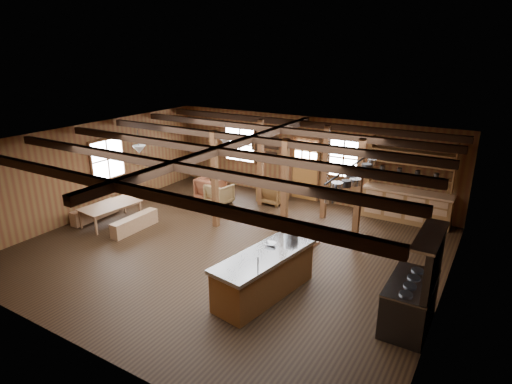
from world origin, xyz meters
TOP-DOWN VIEW (x-y plane):
  - room at (0.00, 0.00)m, footprint 10.04×9.04m
  - ceiling_joists at (0.00, 0.18)m, footprint 9.80×8.82m
  - timber_posts at (0.52, 2.08)m, footprint 3.95×2.35m
  - back_door at (0.00, 4.45)m, footprint 1.02×0.08m
  - window_back_left at (-2.60, 4.46)m, footprint 1.32×0.06m
  - window_back_right at (1.30, 4.46)m, footprint 1.02×0.06m
  - window_left at (-4.96, 0.50)m, footprint 0.14×1.24m
  - notice_boards at (-1.50, 4.46)m, footprint 1.08×0.03m
  - back_counter at (3.40, 4.20)m, footprint 2.55×0.60m
  - pendant_lamps at (-2.25, 1.00)m, footprint 1.86×2.36m
  - pot_rack at (2.92, 0.30)m, footprint 0.45×3.00m
  - kitchen_island at (1.80, -1.42)m, footprint 1.27×2.61m
  - step_stool at (1.60, 1.23)m, footprint 0.50×0.43m
  - commercial_range at (4.65, -0.93)m, footprint 0.79×1.53m
  - dining_table at (-3.90, -0.44)m, footprint 1.10×1.75m
  - bench_wall at (-4.65, -0.44)m, footprint 0.29×1.54m
  - bench_aisle at (-2.97, -0.44)m, footprint 0.29×1.54m
  - armchair_a at (-2.71, 2.77)m, footprint 0.85×0.88m
  - armchair_b at (-0.73, 3.54)m, footprint 0.83×0.85m
  - armchair_c at (-2.21, 2.58)m, footprint 0.83×0.84m
  - counter_pot at (1.95, -0.51)m, footprint 0.32×0.32m
  - bowl at (1.72, -1.00)m, footprint 0.29×0.29m

SIDE VIEW (x-z plane):
  - step_stool at x=1.60m, z-range 0.00..0.37m
  - bench_wall at x=-4.65m, z-range 0.00..0.42m
  - bench_aisle at x=-2.97m, z-range 0.00..0.42m
  - dining_table at x=-3.90m, z-range 0.00..0.58m
  - armchair_c at x=-2.21m, z-range 0.00..0.68m
  - armchair_a at x=-2.71m, z-range 0.00..0.76m
  - armchair_b at x=-0.73m, z-range 0.00..0.77m
  - kitchen_island at x=1.80m, z-range -0.12..1.08m
  - back_counter at x=3.40m, z-range -0.62..1.83m
  - commercial_range at x=4.65m, z-range -0.33..1.57m
  - back_door at x=0.00m, z-range -0.19..1.96m
  - bowl at x=1.72m, z-range 0.94..1.00m
  - counter_pot at x=1.95m, z-range 0.94..1.13m
  - room at x=0.00m, z-range -0.02..2.82m
  - timber_posts at x=0.52m, z-range 0.00..2.80m
  - window_back_left at x=-2.60m, z-range 0.94..2.26m
  - window_back_right at x=1.30m, z-range 0.94..2.26m
  - window_left at x=-4.96m, z-range 0.94..2.26m
  - notice_boards at x=-1.50m, z-range 1.19..2.09m
  - pendant_lamps at x=-2.25m, z-range 1.92..2.58m
  - pot_rack at x=2.92m, z-range 2.06..2.49m
  - ceiling_joists at x=0.00m, z-range 2.59..2.77m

